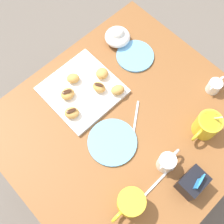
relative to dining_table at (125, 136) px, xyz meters
name	(u,v)px	position (x,y,z in m)	size (l,w,h in m)	color
ground_plane	(121,165)	(0.00, 0.00, -0.59)	(8.00, 8.00, 0.00)	#665B51
dining_table	(125,136)	(0.00, 0.00, 0.00)	(0.90, 0.83, 0.74)	brown
pastry_plate_square	(82,90)	(0.03, -0.22, 0.15)	(0.27, 0.27, 0.02)	white
coffee_mug_yellow_left	(207,125)	(-0.19, 0.21, 0.19)	(0.13, 0.09, 0.14)	yellow
coffee_mug_yellow_right	(130,203)	(0.20, 0.21, 0.19)	(0.13, 0.09, 0.09)	yellow
cream_pitcher_white	(167,162)	(0.01, 0.21, 0.18)	(0.10, 0.06, 0.07)	white
sugar_caddy	(192,183)	(0.00, 0.31, 0.18)	(0.09, 0.07, 0.11)	black
ice_cream_bowl	(117,36)	(-0.24, -0.30, 0.18)	(0.11, 0.11, 0.08)	white
chocolate_sauce_pitcher	(215,86)	(-0.35, 0.13, 0.17)	(0.09, 0.05, 0.06)	white
saucer_sky_left	(112,142)	(0.09, 0.02, 0.15)	(0.18, 0.18, 0.01)	#66A8DB
saucer_sky_right	(135,56)	(-0.24, -0.19, 0.15)	(0.16, 0.16, 0.01)	#66A8DB
loose_spoon_near_saucer	(135,125)	(-0.02, 0.03, 0.15)	(0.14, 0.10, 0.01)	silver
loose_spoon_by_plate	(162,178)	(0.05, 0.23, 0.15)	(0.16, 0.02, 0.01)	silver
beignet_0	(73,78)	(0.03, -0.27, 0.18)	(0.05, 0.04, 0.04)	#D19347
beignet_1	(72,113)	(0.13, -0.16, 0.18)	(0.05, 0.05, 0.03)	#D19347
chocolate_drizzle_1	(71,111)	(0.13, -0.16, 0.19)	(0.04, 0.02, 0.01)	#381E11
beignet_2	(68,94)	(0.09, -0.23, 0.18)	(0.05, 0.05, 0.03)	#D19347
chocolate_drizzle_2	(67,92)	(0.09, -0.23, 0.19)	(0.04, 0.02, 0.01)	#381E11
beignet_3	(99,87)	(-0.02, -0.17, 0.18)	(0.05, 0.04, 0.04)	#D19347
chocolate_drizzle_3	(99,85)	(-0.02, -0.17, 0.20)	(0.04, 0.01, 0.01)	#381E11
beignet_4	(118,90)	(-0.06, -0.11, 0.18)	(0.04, 0.05, 0.04)	#D19347
beignet_5	(102,73)	(-0.07, -0.21, 0.18)	(0.05, 0.05, 0.04)	#D19347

